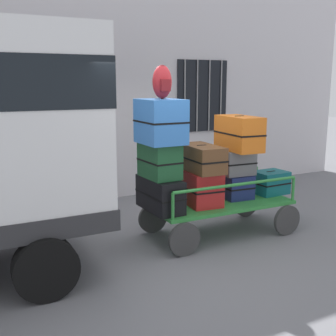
% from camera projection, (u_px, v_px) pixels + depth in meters
% --- Properties ---
extents(ground_plane, '(40.00, 40.00, 0.00)m').
position_uv_depth(ground_plane, '(163.00, 241.00, 6.19)').
color(ground_plane, slate).
extents(building_wall, '(12.00, 0.38, 5.00)m').
position_uv_depth(building_wall, '(100.00, 71.00, 8.10)').
color(building_wall, silver).
rests_on(building_wall, ground).
extents(luggage_cart, '(2.25, 1.07, 0.51)m').
position_uv_depth(luggage_cart, '(220.00, 208.00, 6.44)').
color(luggage_cart, '#2D8438').
rests_on(luggage_cart, ground).
extents(cart_railing, '(2.12, 0.94, 0.38)m').
position_uv_depth(cart_railing, '(220.00, 181.00, 6.35)').
color(cart_railing, '#2D8438').
rests_on(cart_railing, luggage_cart).
extents(suitcase_left_bottom, '(0.42, 0.85, 0.47)m').
position_uv_depth(suitcase_left_bottom, '(160.00, 194.00, 5.95)').
color(suitcase_left_bottom, black).
rests_on(suitcase_left_bottom, luggage_cart).
extents(suitcase_left_middle, '(0.44, 0.65, 0.49)m').
position_uv_depth(suitcase_left_middle, '(160.00, 161.00, 5.86)').
color(suitcase_left_middle, '#194C28').
rests_on(suitcase_left_middle, suitcase_left_bottom).
extents(suitcase_left_top, '(0.54, 0.69, 0.61)m').
position_uv_depth(suitcase_left_top, '(161.00, 121.00, 5.72)').
color(suitcase_left_top, '#3372C6').
rests_on(suitcase_left_top, suitcase_left_middle).
extents(suitcase_midleft_bottom, '(0.51, 0.64, 0.51)m').
position_uv_depth(suitcase_midleft_bottom, '(202.00, 188.00, 6.21)').
color(suitcase_midleft_bottom, '#B21E1E').
rests_on(suitcase_midleft_bottom, luggage_cart).
extents(suitcase_midleft_middle, '(0.45, 0.82, 0.38)m').
position_uv_depth(suitcase_midleft_middle, '(201.00, 158.00, 6.14)').
color(suitcase_midleft_middle, brown).
rests_on(suitcase_midleft_middle, suitcase_midleft_bottom).
extents(suitcase_center_bottom, '(0.45, 0.28, 0.38)m').
position_uv_depth(suitcase_center_bottom, '(239.00, 188.00, 6.50)').
color(suitcase_center_bottom, navy).
rests_on(suitcase_center_bottom, luggage_cart).
extents(suitcase_center_middle, '(0.52, 0.36, 0.39)m').
position_uv_depth(suitcase_center_middle, '(237.00, 163.00, 6.48)').
color(suitcase_center_middle, slate).
rests_on(suitcase_center_middle, suitcase_center_bottom).
extents(suitcase_center_top, '(0.47, 0.84, 0.52)m').
position_uv_depth(suitcase_center_top, '(239.00, 133.00, 6.38)').
color(suitcase_center_top, orange).
rests_on(suitcase_center_top, suitcase_center_middle).
extents(suitcase_midright_bottom, '(0.55, 0.44, 0.37)m').
position_uv_depth(suitcase_midright_bottom, '(270.00, 182.00, 6.85)').
color(suitcase_midright_bottom, '#0F5960').
rests_on(suitcase_midright_bottom, luggage_cart).
extents(backpack, '(0.27, 0.22, 0.44)m').
position_uv_depth(backpack, '(162.00, 82.00, 5.57)').
color(backpack, maroon).
rests_on(backpack, suitcase_left_top).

